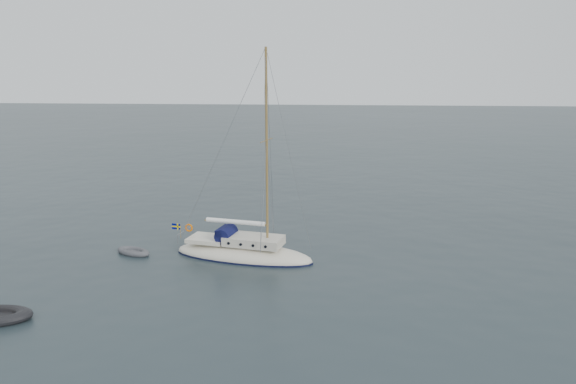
{
  "coord_description": "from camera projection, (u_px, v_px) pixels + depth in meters",
  "views": [
    {
      "loc": [
        3.48,
        -31.02,
        11.74
      ],
      "look_at": [
        0.75,
        0.0,
        4.8
      ],
      "focal_mm": 35.0,
      "sensor_mm": 36.0,
      "label": 1
    }
  ],
  "objects": [
    {
      "name": "sailboat",
      "position": [
        243.0,
        242.0,
        35.18
      ],
      "size": [
        9.48,
        2.84,
        13.5
      ],
      "rotation": [
        0.0,
        0.0,
        -0.2
      ],
      "color": "beige",
      "rests_on": "ground"
    },
    {
      "name": "dinghy",
      "position": [
        133.0,
        252.0,
        36.04
      ],
      "size": [
        2.52,
        1.14,
        0.36
      ],
      "rotation": [
        0.0,
        0.0,
        -0.41
      ],
      "color": "#4F5055",
      "rests_on": "ground"
    },
    {
      "name": "ground",
      "position": [
        275.0,
        271.0,
        33.02
      ],
      "size": [
        300.0,
        300.0,
        0.0
      ],
      "primitive_type": "plane",
      "color": "black",
      "rests_on": "ground"
    }
  ]
}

